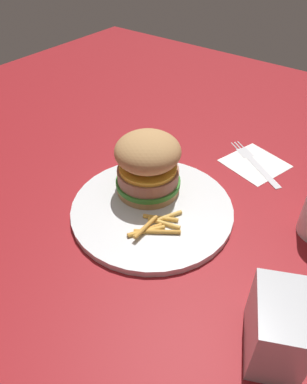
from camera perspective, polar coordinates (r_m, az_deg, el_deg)
ground_plane at (r=0.63m, az=-1.28°, el=-2.57°), size 1.60×1.60×0.00m
plate at (r=0.63m, az=-0.00°, el=-2.52°), size 0.28×0.28×0.01m
sandwich at (r=0.62m, az=-0.91°, el=4.51°), size 0.12×0.12×0.11m
fries_pile at (r=0.58m, az=0.27°, el=-5.41°), size 0.10×0.07×0.01m
napkin at (r=0.77m, az=15.92°, el=4.45°), size 0.14×0.14×0.00m
fork at (r=0.77m, az=15.89°, el=4.67°), size 0.11×0.15×0.00m
napkin_dispenser at (r=0.46m, az=19.12°, el=-19.88°), size 0.11×0.09×0.09m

